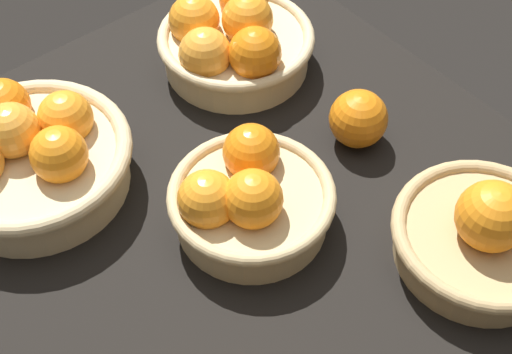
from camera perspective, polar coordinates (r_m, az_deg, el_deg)
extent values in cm
cube|color=black|center=(94.18, 0.09, -2.57)|extent=(84.00, 72.00, 3.00)
cylinder|color=#D3BC8C|center=(109.18, -1.52, 9.64)|extent=(20.88, 20.88, 5.14)
torus|color=#D3BC8C|center=(107.53, -1.55, 10.68)|extent=(22.55, 22.55, 1.66)
sphere|color=orange|center=(106.77, -0.66, 12.00)|extent=(7.34, 7.34, 7.34)
sphere|color=orange|center=(102.00, -0.08, 9.48)|extent=(7.34, 7.34, 7.34)
sphere|color=orange|center=(108.06, -4.77, 11.89)|extent=(7.34, 7.34, 7.34)
sphere|color=#F49E33|center=(103.07, -3.93, 9.41)|extent=(7.34, 7.34, 7.34)
cylinder|color=tan|center=(90.35, 16.80, -4.92)|extent=(19.57, 19.57, 4.61)
torus|color=tan|center=(88.54, 17.13, -4.06)|extent=(21.34, 21.34, 1.78)
sphere|color=orange|center=(86.08, 17.63, -2.88)|extent=(8.16, 8.16, 8.16)
cylinder|color=#D3BC8C|center=(96.77, -16.62, 0.64)|extent=(23.18, 23.18, 5.88)
torus|color=#D3BC8C|center=(94.65, -17.02, 1.79)|extent=(25.25, 25.25, 2.07)
sphere|color=orange|center=(90.38, -14.88, 1.68)|extent=(6.91, 6.91, 6.91)
sphere|color=orange|center=(95.30, -14.40, 4.41)|extent=(6.91, 6.91, 6.91)
sphere|color=orange|center=(99.29, -18.81, 5.22)|extent=(6.91, 6.91, 6.91)
sphere|color=#F49E33|center=(94.30, -18.24, 3.42)|extent=(6.91, 6.91, 6.91)
cylinder|color=tan|center=(89.25, -0.34, -2.41)|extent=(18.43, 18.43, 5.14)
torus|color=tan|center=(87.23, -0.35, -1.38)|extent=(20.06, 20.06, 1.63)
sphere|color=orange|center=(89.40, -0.37, 1.93)|extent=(6.99, 6.99, 6.99)
sphere|color=orange|center=(83.94, -0.24, -1.69)|extent=(6.99, 6.99, 6.99)
sphere|color=orange|center=(85.12, -3.90, -1.60)|extent=(6.99, 6.99, 6.99)
sphere|color=orange|center=(98.30, 7.75, 4.54)|extent=(7.77, 7.77, 7.77)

